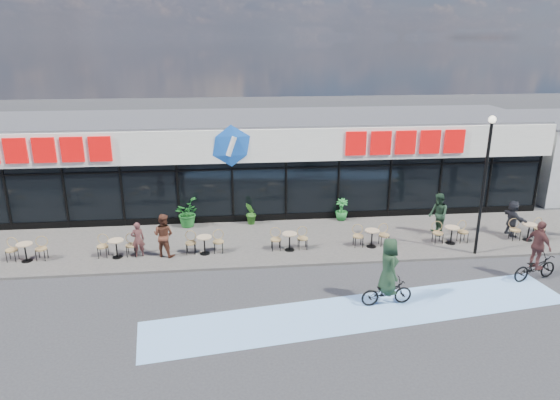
% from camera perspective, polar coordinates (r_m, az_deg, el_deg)
% --- Properties ---
extents(ground, '(120.00, 120.00, 0.00)m').
position_cam_1_polar(ground, '(17.40, -4.97, -10.83)').
color(ground, '#28282B').
rests_on(ground, ground).
extents(sidewalk, '(44.00, 5.00, 0.10)m').
position_cam_1_polar(sidewalk, '(21.43, -5.22, -4.91)').
color(sidewalk, '#534F49').
rests_on(sidewalk, ground).
extents(bike_lane, '(14.17, 4.13, 0.01)m').
position_cam_1_polar(bike_lane, '(16.61, 9.42, -12.51)').
color(bike_lane, '#7AACE6').
rests_on(bike_lane, ground).
extents(building, '(30.60, 6.57, 4.75)m').
position_cam_1_polar(building, '(25.89, -5.57, 4.47)').
color(building, black).
rests_on(building, ground).
extents(lamp_post, '(0.28, 0.28, 5.54)m').
position_cam_1_polar(lamp_post, '(20.68, 22.38, 2.63)').
color(lamp_post, black).
rests_on(lamp_post, sidewalk).
extents(bistro_set_1, '(1.54, 0.62, 0.90)m').
position_cam_1_polar(bistro_set_1, '(21.81, -27.02, -5.06)').
color(bistro_set_1, tan).
rests_on(bistro_set_1, sidewalk).
extents(bistro_set_2, '(1.54, 0.62, 0.90)m').
position_cam_1_polar(bistro_set_2, '(20.80, -18.14, -5.00)').
color(bistro_set_2, tan).
rests_on(bistro_set_2, sidewalk).
extents(bistro_set_3, '(1.54, 0.62, 0.90)m').
position_cam_1_polar(bistro_set_3, '(20.33, -8.62, -4.81)').
color(bistro_set_3, tan).
rests_on(bistro_set_3, sidewalk).
extents(bistro_set_4, '(1.54, 0.62, 0.90)m').
position_cam_1_polar(bistro_set_4, '(20.44, 1.07, -4.47)').
color(bistro_set_4, tan).
rests_on(bistro_set_4, sidewalk).
extents(bistro_set_5, '(1.54, 0.62, 0.90)m').
position_cam_1_polar(bistro_set_5, '(21.10, 10.39, -4.03)').
color(bistro_set_5, tan).
rests_on(bistro_set_5, sidewalk).
extents(bistro_set_6, '(1.54, 0.62, 0.90)m').
position_cam_1_polar(bistro_set_6, '(22.29, 18.92, -3.53)').
color(bistro_set_6, tan).
rests_on(bistro_set_6, sidewalk).
extents(bistro_set_7, '(1.54, 0.62, 0.90)m').
position_cam_1_polar(bistro_set_7, '(23.91, 26.44, -3.03)').
color(bistro_set_7, tan).
rests_on(bistro_set_7, sidewalk).
extents(potted_plant_left, '(1.16, 1.29, 1.31)m').
position_cam_1_polar(potted_plant_left, '(23.25, -10.66, -1.42)').
color(potted_plant_left, '#1B6022').
rests_on(potted_plant_left, sidewalk).
extents(potted_plant_mid, '(0.48, 0.59, 1.07)m').
position_cam_1_polar(potted_plant_mid, '(23.14, -3.32, -1.55)').
color(potted_plant_mid, '#2A631C').
rests_on(potted_plant_mid, sidewalk).
extents(potted_plant_right, '(0.70, 0.70, 1.04)m').
position_cam_1_polar(potted_plant_right, '(23.85, 7.04, -1.09)').
color(potted_plant_right, '#1D6727').
rests_on(potted_plant_right, sidewalk).
extents(patron_left, '(0.60, 0.48, 1.43)m').
position_cam_1_polar(patron_left, '(20.49, -15.94, -4.36)').
color(patron_left, '#4C2827').
rests_on(patron_left, sidewalk).
extents(patron_right, '(1.05, 0.95, 1.76)m').
position_cam_1_polar(patron_right, '(20.22, -13.17, -3.93)').
color(patron_right, '#4E291C').
rests_on(patron_right, sidewalk).
extents(pedestrian_a, '(0.73, 0.93, 1.89)m').
position_cam_1_polar(pedestrian_a, '(22.82, 17.62, -1.59)').
color(pedestrian_a, '#1B3120').
rests_on(pedestrian_a, sidewalk).
extents(pedestrian_b, '(0.58, 1.51, 1.59)m').
position_cam_1_polar(pedestrian_b, '(24.01, 25.02, -1.88)').
color(pedestrian_b, black).
rests_on(pedestrian_b, sidewalk).
extents(cyclist_a, '(1.76, 0.96, 2.33)m').
position_cam_1_polar(cyclist_a, '(16.76, 12.21, -8.74)').
color(cyclist_a, black).
rests_on(cyclist_a, ground).
extents(cyclist_b, '(1.93, 1.13, 2.25)m').
position_cam_1_polar(cyclist_b, '(20.25, 27.26, -5.91)').
color(cyclist_b, black).
rests_on(cyclist_b, ground).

